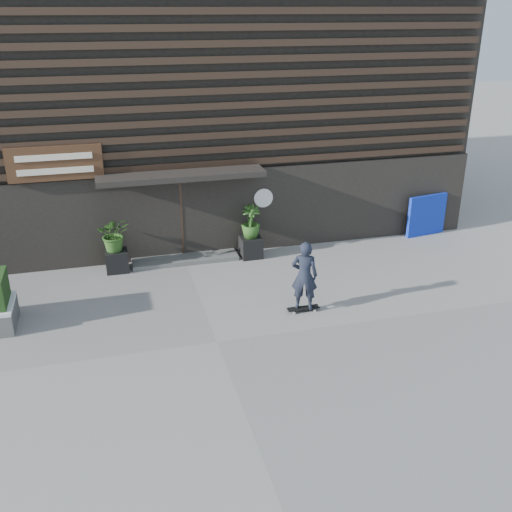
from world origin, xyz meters
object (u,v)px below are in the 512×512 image
object	(u,v)px
planter_pot_right	(251,247)
blue_tarp	(427,215)
skateboarder	(304,276)
planter_pot_left	(117,260)

from	to	relation	value
planter_pot_right	blue_tarp	distance (m)	5.82
planter_pot_right	skateboarder	xyz separation A→B (m)	(0.38, -3.55, 0.63)
blue_tarp	skateboarder	world-z (taller)	skateboarder
planter_pot_left	planter_pot_right	bearing A→B (deg)	0.00
planter_pot_right	skateboarder	bearing A→B (deg)	-83.95
planter_pot_left	skateboarder	distance (m)	5.52
blue_tarp	planter_pot_left	bearing A→B (deg)	171.80
planter_pot_left	skateboarder	bearing A→B (deg)	-40.38
planter_pot_right	blue_tarp	bearing A→B (deg)	2.96
planter_pot_left	skateboarder	size ratio (longest dim) A/B	0.34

